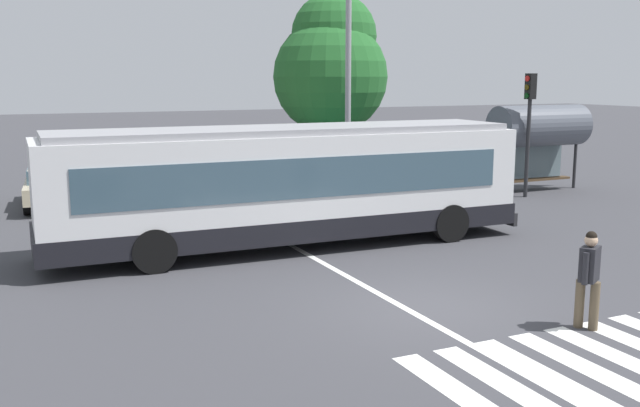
% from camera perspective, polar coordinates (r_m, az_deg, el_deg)
% --- Properties ---
extents(ground_plane, '(160.00, 160.00, 0.00)m').
position_cam_1_polar(ground_plane, '(13.71, 8.62, -8.25)').
color(ground_plane, '#3D3D42').
extents(city_transit_bus, '(12.38, 2.87, 3.06)m').
position_cam_1_polar(city_transit_bus, '(18.07, -2.52, 1.48)').
color(city_transit_bus, black).
rests_on(city_transit_bus, ground_plane).
extents(pedestrian_crossing_street, '(0.52, 0.42, 1.72)m').
position_cam_1_polar(pedestrian_crossing_street, '(13.05, 20.67, -5.31)').
color(pedestrian_crossing_street, brown).
rests_on(pedestrian_crossing_street, ground_plane).
extents(parked_car_champagne, '(2.20, 4.64, 1.35)m').
position_cam_1_polar(parked_car_champagne, '(25.50, -20.44, 1.50)').
color(parked_car_champagne, black).
rests_on(parked_car_champagne, ground_plane).
extents(parked_car_blue, '(2.32, 4.68, 1.35)m').
position_cam_1_polar(parked_car_blue, '(25.88, -14.30, 1.94)').
color(parked_car_blue, black).
rests_on(parked_car_blue, ground_plane).
extents(parked_car_red, '(2.10, 4.61, 1.35)m').
position_cam_1_polar(parked_car_red, '(26.39, -8.34, 2.30)').
color(parked_car_red, black).
rests_on(parked_car_red, ground_plane).
extents(parked_car_white, '(2.11, 4.61, 1.35)m').
position_cam_1_polar(parked_car_white, '(27.78, -3.58, 2.77)').
color(parked_car_white, black).
rests_on(parked_car_white, ground_plane).
extents(parked_car_teal, '(1.98, 4.56, 1.35)m').
position_cam_1_polar(parked_car_teal, '(28.73, 1.81, 3.03)').
color(parked_car_teal, black).
rests_on(parked_car_teal, ground_plane).
extents(parked_car_charcoal, '(1.95, 4.54, 1.35)m').
position_cam_1_polar(parked_car_charcoal, '(30.03, 6.37, 3.27)').
color(parked_car_charcoal, black).
rests_on(parked_car_charcoal, ground_plane).
extents(traffic_light_far_corner, '(0.33, 0.32, 4.41)m').
position_cam_1_polar(traffic_light_far_corner, '(26.60, 16.35, 6.84)').
color(traffic_light_far_corner, '#28282B').
rests_on(traffic_light_far_corner, ground_plane).
extents(bus_stop_shelter, '(3.88, 1.54, 3.25)m').
position_cam_1_polar(bus_stop_shelter, '(28.16, 17.07, 5.82)').
color(bus_stop_shelter, '#28282B').
rests_on(bus_stop_shelter, ground_plane).
extents(twin_arm_street_lamp, '(4.76, 0.32, 10.50)m').
position_cam_1_polar(twin_arm_street_lamp, '(25.21, 2.30, 14.76)').
color(twin_arm_street_lamp, '#939399').
rests_on(twin_arm_street_lamp, ground_plane).
extents(background_tree_right, '(5.11, 5.11, 8.00)m').
position_cam_1_polar(background_tree_right, '(32.38, 0.90, 11.01)').
color(background_tree_right, brown).
rests_on(background_tree_right, ground_plane).
extents(crosswalk_painted_stripes, '(5.68, 3.17, 0.01)m').
position_cam_1_polar(crosswalk_painted_stripes, '(11.85, 22.03, -11.85)').
color(crosswalk_painted_stripes, silver).
rests_on(crosswalk_painted_stripes, ground_plane).
extents(lane_center_line, '(0.16, 24.00, 0.01)m').
position_cam_1_polar(lane_center_line, '(15.15, 3.16, -6.35)').
color(lane_center_line, silver).
rests_on(lane_center_line, ground_plane).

